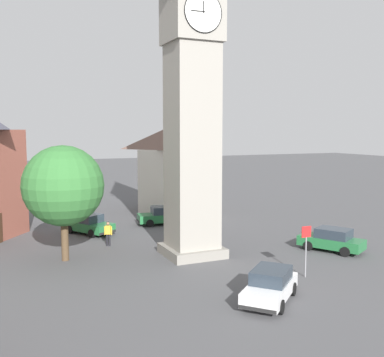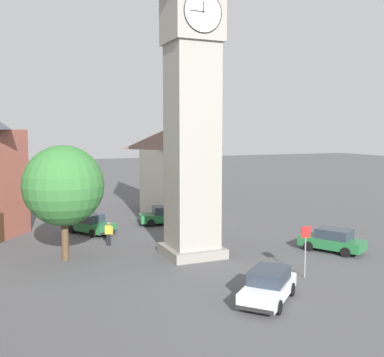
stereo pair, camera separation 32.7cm
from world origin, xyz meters
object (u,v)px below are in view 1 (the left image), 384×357
(car_white_side, at_px, (163,215))
(car_red_corner, at_px, (88,224))
(car_blue_kerb, at_px, (270,285))
(pedestrian, at_px, (108,231))
(road_sign, at_px, (306,243))
(tree, at_px, (63,186))
(car_silver_kerb, at_px, (332,240))
(clock_tower, at_px, (192,35))
(building_shop_left, at_px, (172,167))

(car_white_side, bearing_deg, car_red_corner, 8.08)
(car_blue_kerb, xyz_separation_m, pedestrian, (4.41, -13.15, 0.25))
(road_sign, bearing_deg, car_blue_kerb, 30.47)
(tree, bearing_deg, pedestrian, -143.84)
(car_blue_kerb, distance_m, car_silver_kerb, 10.45)
(car_red_corner, bearing_deg, car_white_side, -171.92)
(car_red_corner, bearing_deg, clock_tower, 118.63)
(clock_tower, relative_size, building_shop_left, 2.77)
(pedestrian, xyz_separation_m, building_shop_left, (-9.27, -11.40, 3.26))
(car_silver_kerb, distance_m, road_sign, 6.25)
(clock_tower, relative_size, tree, 3.31)
(car_blue_kerb, distance_m, building_shop_left, 25.27)
(tree, relative_size, building_shop_left, 0.84)
(car_blue_kerb, relative_size, tree, 0.60)
(car_blue_kerb, distance_m, car_red_corner, 18.15)
(pedestrian, xyz_separation_m, tree, (3.24, 2.37, 3.58))
(car_silver_kerb, distance_m, tree, 17.50)
(clock_tower, relative_size, car_white_side, 5.38)
(clock_tower, height_order, car_blue_kerb, clock_tower)
(clock_tower, distance_m, road_sign, 13.99)
(clock_tower, relative_size, pedestrian, 13.80)
(car_red_corner, xyz_separation_m, car_white_side, (-6.46, -0.92, 0.00))
(car_silver_kerb, bearing_deg, pedestrian, -29.23)
(car_silver_kerb, bearing_deg, car_white_side, -60.43)
(car_blue_kerb, xyz_separation_m, car_white_side, (-1.55, -18.39, 0.00))
(car_blue_kerb, xyz_separation_m, tree, (7.66, -10.78, 3.83))
(clock_tower, relative_size, car_blue_kerb, 5.54)
(car_silver_kerb, xyz_separation_m, car_white_side, (7.13, -12.57, 0.00))
(tree, bearing_deg, clock_tower, 164.45)
(car_blue_kerb, relative_size, road_sign, 1.50)
(clock_tower, distance_m, building_shop_left, 19.11)
(clock_tower, bearing_deg, car_red_corner, -61.37)
(car_white_side, height_order, road_sign, road_sign)
(clock_tower, bearing_deg, car_white_side, -99.68)
(car_blue_kerb, height_order, pedestrian, pedestrian)
(car_blue_kerb, height_order, car_silver_kerb, same)
(car_blue_kerb, height_order, tree, tree)
(tree, distance_m, building_shop_left, 18.61)
(clock_tower, distance_m, car_blue_kerb, 15.57)
(clock_tower, xyz_separation_m, road_sign, (-3.83, 6.49, -11.79))
(car_red_corner, xyz_separation_m, tree, (2.75, 6.69, 3.83))
(car_red_corner, bearing_deg, pedestrian, 96.47)
(clock_tower, relative_size, road_sign, 8.34)
(clock_tower, relative_size, car_silver_kerb, 5.26)
(clock_tower, xyz_separation_m, tree, (7.55, -2.10, -9.09))
(car_white_side, relative_size, pedestrian, 2.57)
(car_blue_kerb, relative_size, building_shop_left, 0.50)
(car_red_corner, height_order, road_sign, road_sign)
(clock_tower, xyz_separation_m, pedestrian, (4.31, -4.47, -12.68))
(car_blue_kerb, bearing_deg, car_silver_kerb, -146.16)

